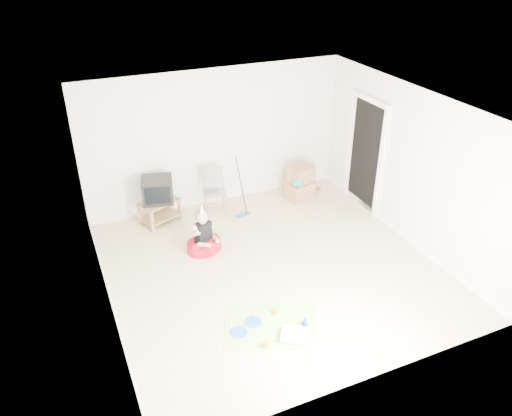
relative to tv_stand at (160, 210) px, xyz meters
name	(u,v)px	position (x,y,z in m)	size (l,w,h in m)	color
ground	(272,267)	(1.27, -2.10, -0.26)	(5.00, 5.00, 0.00)	beige
doorway_recess	(366,156)	(3.75, -0.90, 0.77)	(0.02, 0.90, 2.05)	black
tv_stand	(160,210)	(0.00, 0.00, 0.00)	(0.80, 0.67, 0.43)	olive
crt_tv	(157,190)	(0.00, 0.00, 0.40)	(0.54, 0.44, 0.46)	black
folding_chair	(215,193)	(1.03, -0.10, 0.17)	(0.47, 0.45, 0.88)	gray
cardboard_boxes	(300,183)	(2.78, -0.18, 0.06)	(0.61, 0.52, 0.67)	#A57050
floor_mop	(243,203)	(1.48, -0.39, 0.01)	(0.29, 0.36, 1.10)	#2453B5
book_pile	(312,188)	(3.19, 0.02, -0.23)	(0.28, 0.32, 0.06)	#246D49
seated_woman	(204,240)	(0.44, -1.19, -0.07)	(0.78, 0.78, 0.86)	#AD0F23
party_mat	(271,326)	(0.69, -3.31, -0.25)	(1.25, 0.90, 0.01)	#E9317E
birthday_cake	(294,336)	(0.86, -3.64, -0.21)	(0.43, 0.41, 0.15)	white
blue_plate_near	(253,322)	(0.49, -3.15, -0.24)	(0.23, 0.23, 0.01)	blue
blue_plate_far	(239,332)	(0.24, -3.26, -0.24)	(0.24, 0.24, 0.01)	blue
orange_cup_near	(275,312)	(0.84, -3.13, -0.21)	(0.06, 0.06, 0.07)	orange
orange_cup_far	(266,344)	(0.46, -3.64, -0.21)	(0.07, 0.07, 0.09)	orange
blue_party_hat	(305,321)	(1.10, -3.50, -0.17)	(0.11, 0.11, 0.16)	#1736A3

